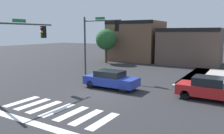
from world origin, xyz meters
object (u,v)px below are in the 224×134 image
Objects in this scene: car_red at (210,88)px; car_blue at (111,79)px; traffic_signal_southwest at (16,41)px; traffic_signal_northwest at (98,36)px; roadside_tree at (106,40)px.

car_blue is at bearing -173.69° from car_red.
traffic_signal_southwest is 13.71m from car_red.
traffic_signal_southwest is 1.29× the size of car_blue.
car_blue is (-7.18, -0.79, -0.02)m from car_red.
car_red is at bearing -14.68° from traffic_signal_northwest.
traffic_signal_southwest reaches higher than roadside_tree.
car_red is 19.78m from roadside_tree.
roadside_tree is at bearing 143.01° from car_red.
car_red is 0.85× the size of roadside_tree.
traffic_signal_northwest is 6.24m from car_blue.
traffic_signal_northwest is 1.43× the size of car_red.
traffic_signal_northwest is 10.13m from roadside_tree.
roadside_tree is (-15.66, 11.80, 2.62)m from car_red.
car_red is at bearing -36.99° from roadside_tree.
car_blue is at bearing -46.83° from traffic_signal_southwest.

